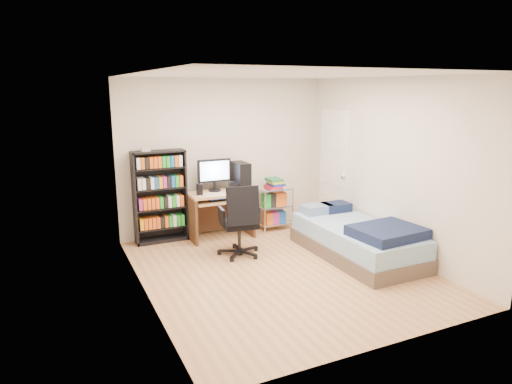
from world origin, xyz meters
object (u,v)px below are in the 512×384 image
office_chair (240,233)px  bed (358,239)px  computer_desk (225,195)px  media_shelf (160,195)px

office_chair → bed: size_ratio=0.52×
computer_desk → bed: (1.36, -1.67, -0.42)m
media_shelf → computer_desk: (1.00, -0.16, -0.06)m
office_chair → bed: office_chair is taller
media_shelf → computer_desk: 1.02m
computer_desk → office_chair: computer_desk is taller
computer_desk → bed: 2.20m
office_chair → bed: bearing=-17.7°
media_shelf → bed: bearing=-37.8°
office_chair → computer_desk: bearing=89.7°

